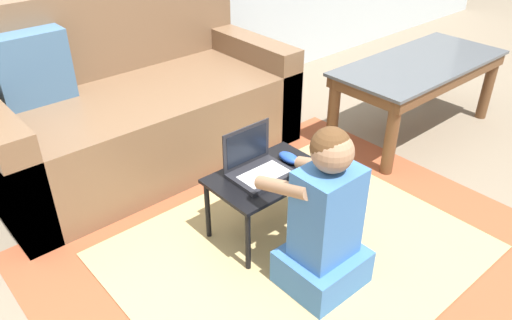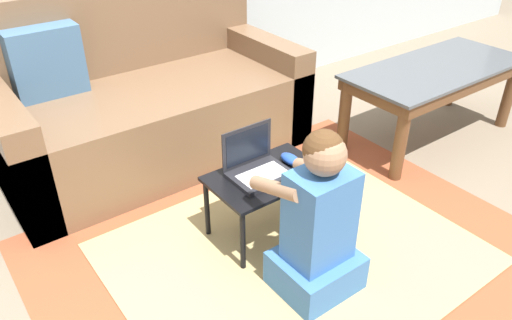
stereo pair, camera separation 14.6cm
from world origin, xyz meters
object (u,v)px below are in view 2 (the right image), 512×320
at_px(laptop, 257,168).
at_px(computer_mouse, 290,159).
at_px(coffee_table, 436,78).
at_px(laptop_desk, 267,182).
at_px(couch, 146,103).
at_px(person_seated, 318,226).

xyz_separation_m(laptop, computer_mouse, (0.18, -0.01, -0.02)).
distance_m(coffee_table, laptop, 1.44).
bearing_deg(computer_mouse, laptop_desk, -175.27).
relative_size(coffee_table, computer_mouse, 10.21).
bearing_deg(laptop, computer_mouse, -4.65).
distance_m(couch, coffee_table, 1.73).
distance_m(laptop_desk, laptop, 0.09).
xyz_separation_m(couch, coffee_table, (1.49, -0.88, 0.08)).
bearing_deg(person_seated, laptop_desk, 82.06).
height_order(couch, person_seated, couch).
relative_size(couch, laptop_desk, 3.27).
relative_size(couch, coffee_table, 1.44).
relative_size(coffee_table, laptop, 4.50).
height_order(laptop, computer_mouse, laptop).
distance_m(couch, laptop_desk, 1.03).
relative_size(laptop, person_seated, 0.36).
bearing_deg(person_seated, laptop, 87.31).
height_order(couch, laptop, couch).
bearing_deg(laptop_desk, coffee_table, 5.94).
distance_m(laptop, computer_mouse, 0.18).
height_order(couch, coffee_table, couch).
bearing_deg(coffee_table, couch, 149.45).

